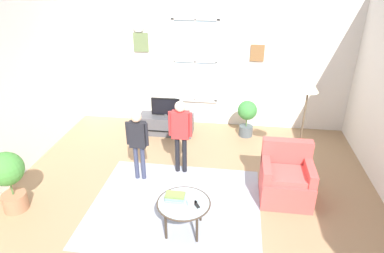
% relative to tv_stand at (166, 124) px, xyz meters
% --- Properties ---
extents(ground_plane, '(6.54, 6.89, 0.02)m').
position_rel_tv_stand_xyz_m(ground_plane, '(0.83, -2.51, -0.21)').
color(ground_plane, '#9E7A56').
extents(back_wall, '(5.94, 0.17, 2.94)m').
position_rel_tv_stand_xyz_m(back_wall, '(0.82, 0.69, 1.27)').
color(back_wall, silver).
rests_on(back_wall, ground_plane).
extents(area_rug, '(2.53, 2.18, 0.01)m').
position_rel_tv_stand_xyz_m(area_rug, '(0.64, -2.37, -0.20)').
color(area_rug, '#999EAD').
rests_on(area_rug, ground_plane).
extents(tv_stand, '(1.14, 0.45, 0.40)m').
position_rel_tv_stand_xyz_m(tv_stand, '(0.00, 0.00, 0.00)').
color(tv_stand, '#4C4C51').
rests_on(tv_stand, ground_plane).
extents(television, '(0.59, 0.08, 0.40)m').
position_rel_tv_stand_xyz_m(television, '(0.00, -0.00, 0.41)').
color(television, '#4C4C4C').
rests_on(television, tv_stand).
extents(armchair, '(0.76, 0.74, 0.87)m').
position_rel_tv_stand_xyz_m(armchair, '(2.29, -1.92, 0.13)').
color(armchair, '#D14C47').
rests_on(armchair, ground_plane).
extents(coffee_table, '(0.72, 0.72, 0.46)m').
position_rel_tv_stand_xyz_m(coffee_table, '(0.85, -2.85, 0.22)').
color(coffee_table, '#99B2B7').
rests_on(coffee_table, ground_plane).
extents(book_stack, '(0.26, 0.20, 0.09)m').
position_rel_tv_stand_xyz_m(book_stack, '(0.73, -2.80, 0.30)').
color(book_stack, '#7DAE96').
rests_on(book_stack, coffee_table).
extents(cup, '(0.09, 0.09, 0.09)m').
position_rel_tv_stand_xyz_m(cup, '(0.96, -2.91, 0.30)').
color(cup, white).
rests_on(cup, coffee_table).
extents(remote_near_books, '(0.10, 0.14, 0.02)m').
position_rel_tv_stand_xyz_m(remote_near_books, '(0.98, -2.88, 0.27)').
color(remote_near_books, black).
rests_on(remote_near_books, coffee_table).
extents(remote_near_cup, '(0.11, 0.14, 0.02)m').
position_rel_tv_stand_xyz_m(remote_near_cup, '(1.03, -2.88, 0.27)').
color(remote_near_cup, black).
rests_on(remote_near_cup, coffee_table).
extents(person_red_shirt, '(0.40, 0.18, 1.32)m').
position_rel_tv_stand_xyz_m(person_red_shirt, '(0.57, -1.43, 0.63)').
color(person_red_shirt, black).
rests_on(person_red_shirt, ground_plane).
extents(person_black_shirt, '(0.37, 0.17, 1.23)m').
position_rel_tv_stand_xyz_m(person_black_shirt, '(-0.08, -1.74, 0.57)').
color(person_black_shirt, '#333851').
rests_on(person_black_shirt, ground_plane).
extents(potted_plant_by_window, '(0.40, 0.40, 0.78)m').
position_rel_tv_stand_xyz_m(potted_plant_by_window, '(1.70, 0.11, 0.28)').
color(potted_plant_by_window, '#4C565B').
rests_on(potted_plant_by_window, ground_plane).
extents(potted_plant_corner, '(0.49, 0.49, 0.95)m').
position_rel_tv_stand_xyz_m(potted_plant_corner, '(-1.69, -2.78, 0.38)').
color(potted_plant_corner, '#9E6B4C').
rests_on(potted_plant_corner, ground_plane).
extents(floor_lamp, '(0.32, 0.32, 1.74)m').
position_rel_tv_stand_xyz_m(floor_lamp, '(2.56, -1.24, 1.26)').
color(floor_lamp, black).
rests_on(floor_lamp, ground_plane).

